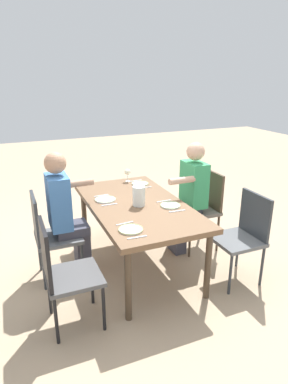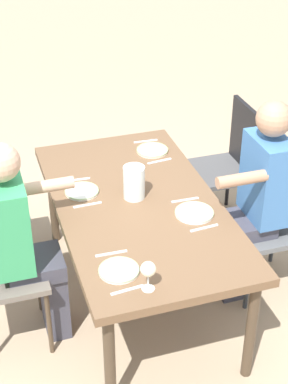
# 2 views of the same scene
# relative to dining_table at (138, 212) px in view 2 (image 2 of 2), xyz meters

# --- Properties ---
(ground_plane) EXTENTS (16.00, 16.00, 0.00)m
(ground_plane) POSITION_rel_dining_table_xyz_m (0.00, 0.00, -0.67)
(ground_plane) COLOR tan
(dining_table) EXTENTS (1.75, 0.94, 0.74)m
(dining_table) POSITION_rel_dining_table_xyz_m (0.00, 0.00, 0.00)
(dining_table) COLOR brown
(dining_table) RESTS_ON ground
(chair_west_north) EXTENTS (0.44, 0.44, 0.94)m
(chair_west_north) POSITION_rel_dining_table_xyz_m (-0.65, 0.90, -0.14)
(chair_west_north) COLOR #4F4F50
(chair_west_north) RESTS_ON ground
(chair_mid_north) EXTENTS (0.44, 0.44, 0.92)m
(chair_mid_north) POSITION_rel_dining_table_xyz_m (0.11, 0.90, -0.15)
(chair_mid_north) COLOR #5B5E61
(chair_mid_north) RESTS_ON ground
(diner_woman_green) EXTENTS (0.34, 0.49, 1.30)m
(diner_woman_green) POSITION_rel_dining_table_xyz_m (0.11, -0.69, 0.03)
(diner_woman_green) COLOR #3F3F4C
(diner_woman_green) RESTS_ON ground
(diner_man_white) EXTENTS (0.35, 0.49, 1.33)m
(diner_man_white) POSITION_rel_dining_table_xyz_m (0.11, 0.72, 0.04)
(diner_man_white) COLOR #3F3F4C
(diner_man_white) RESTS_ON ground
(plate_0) EXTENTS (0.22, 0.22, 0.02)m
(plate_0) POSITION_rel_dining_table_xyz_m (-0.58, 0.28, 0.07)
(plate_0) COLOR silver
(plate_0) RESTS_ON dining_table
(fork_0) EXTENTS (0.02, 0.17, 0.01)m
(fork_0) POSITION_rel_dining_table_xyz_m (-0.73, 0.28, 0.07)
(fork_0) COLOR silver
(fork_0) RESTS_ON dining_table
(spoon_0) EXTENTS (0.03, 0.17, 0.01)m
(spoon_0) POSITION_rel_dining_table_xyz_m (-0.43, 0.28, 0.07)
(spoon_0) COLOR silver
(spoon_0) RESTS_ON dining_table
(plate_1) EXTENTS (0.21, 0.21, 0.02)m
(plate_1) POSITION_rel_dining_table_xyz_m (-0.21, -0.29, 0.07)
(plate_1) COLOR white
(plate_1) RESTS_ON dining_table
(fork_1) EXTENTS (0.03, 0.17, 0.01)m
(fork_1) POSITION_rel_dining_table_xyz_m (-0.36, -0.29, 0.07)
(fork_1) COLOR silver
(fork_1) RESTS_ON dining_table
(spoon_1) EXTENTS (0.02, 0.17, 0.01)m
(spoon_1) POSITION_rel_dining_table_xyz_m (-0.06, -0.29, 0.07)
(spoon_1) COLOR silver
(spoon_1) RESTS_ON dining_table
(plate_2) EXTENTS (0.23, 0.23, 0.02)m
(plate_2) POSITION_rel_dining_table_xyz_m (0.21, 0.28, 0.07)
(plate_2) COLOR white
(plate_2) RESTS_ON dining_table
(fork_2) EXTENTS (0.02, 0.17, 0.01)m
(fork_2) POSITION_rel_dining_table_xyz_m (0.06, 0.28, 0.07)
(fork_2) COLOR silver
(fork_2) RESTS_ON dining_table
(spoon_2) EXTENTS (0.03, 0.17, 0.01)m
(spoon_2) POSITION_rel_dining_table_xyz_m (0.36, 0.28, 0.07)
(spoon_2) COLOR silver
(spoon_2) RESTS_ON dining_table
(plate_3) EXTENTS (0.21, 0.21, 0.02)m
(plate_3) POSITION_rel_dining_table_xyz_m (0.58, -0.27, 0.07)
(plate_3) COLOR white
(plate_3) RESTS_ON dining_table
(wine_glass_3) EXTENTS (0.08, 0.08, 0.16)m
(wine_glass_3) POSITION_rel_dining_table_xyz_m (0.75, -0.17, 0.18)
(wine_glass_3) COLOR white
(wine_glass_3) RESTS_ON dining_table
(fork_3) EXTENTS (0.02, 0.17, 0.01)m
(fork_3) POSITION_rel_dining_table_xyz_m (0.43, -0.27, 0.07)
(fork_3) COLOR silver
(fork_3) RESTS_ON dining_table
(spoon_3) EXTENTS (0.03, 0.17, 0.01)m
(spoon_3) POSITION_rel_dining_table_xyz_m (0.73, -0.27, 0.07)
(spoon_3) COLOR silver
(spoon_3) RESTS_ON dining_table
(water_pitcher) EXTENTS (0.13, 0.13, 0.20)m
(water_pitcher) POSITION_rel_dining_table_xyz_m (-0.07, -0.00, 0.16)
(water_pitcher) COLOR white
(water_pitcher) RESTS_ON dining_table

